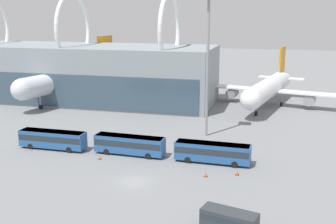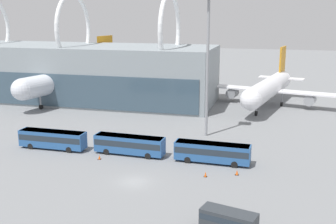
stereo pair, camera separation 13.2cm
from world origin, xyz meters
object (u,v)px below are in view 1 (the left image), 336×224
at_px(traffic_cone_2, 237,172).
at_px(service_van_foreground, 229,220).
at_px(traffic_cone_1, 206,174).
at_px(shuttle_bus_0, 53,138).
at_px(airliner_at_gate_near, 73,79).
at_px(airliner_at_gate_far, 269,88).
at_px(traffic_cone_0, 100,157).
at_px(shuttle_bus_2, 212,151).
at_px(floodlight_mast, 208,44).
at_px(shuttle_bus_1, 130,144).

bearing_deg(traffic_cone_2, service_van_foreground, -87.47).
xyz_separation_m(traffic_cone_1, traffic_cone_2, (4.22, 1.79, -0.01)).
bearing_deg(shuttle_bus_0, airliner_at_gate_near, 112.59).
relative_size(service_van_foreground, traffic_cone_1, 8.07).
height_order(shuttle_bus_0, traffic_cone_2, shuttle_bus_0).
relative_size(airliner_at_gate_far, shuttle_bus_0, 3.12).
bearing_deg(traffic_cone_2, airliner_at_gate_near, 138.24).
distance_m(airliner_at_gate_far, traffic_cone_1, 50.24).
bearing_deg(service_van_foreground, traffic_cone_0, 156.63).
bearing_deg(traffic_cone_1, shuttle_bus_2, 89.94).
height_order(shuttle_bus_2, traffic_cone_1, shuttle_bus_2).
height_order(floodlight_mast, traffic_cone_1, floodlight_mast).
relative_size(shuttle_bus_1, traffic_cone_1, 15.03).
bearing_deg(service_van_foreground, shuttle_bus_2, 118.29).
relative_size(airliner_at_gate_far, traffic_cone_0, 50.18).
relative_size(airliner_at_gate_near, traffic_cone_2, 52.74).
height_order(shuttle_bus_1, service_van_foreground, shuttle_bus_1).
height_order(airliner_at_gate_far, service_van_foreground, airliner_at_gate_far).
bearing_deg(shuttle_bus_2, shuttle_bus_0, -178.15).
xyz_separation_m(airliner_at_gate_near, traffic_cone_2, (46.59, -41.61, -5.29)).
height_order(floodlight_mast, traffic_cone_0, floodlight_mast).
xyz_separation_m(service_van_foreground, floodlight_mast, (-8.31, 34.68, 15.52)).
bearing_deg(traffic_cone_0, floodlight_mast, 50.79).
height_order(airliner_at_gate_far, traffic_cone_0, airliner_at_gate_far).
xyz_separation_m(shuttle_bus_2, traffic_cone_0, (-17.40, -2.93, -1.49)).
bearing_deg(traffic_cone_0, shuttle_bus_2, 9.57).
bearing_deg(service_van_foreground, shuttle_bus_1, 146.32).
distance_m(airliner_at_gate_far, traffic_cone_2, 48.03).
distance_m(airliner_at_gate_far, shuttle_bus_0, 55.74).
bearing_deg(airliner_at_gate_far, traffic_cone_1, 3.68).
bearing_deg(traffic_cone_1, shuttle_bus_0, 168.10).
height_order(shuttle_bus_1, shuttle_bus_2, same).
xyz_separation_m(shuttle_bus_0, service_van_foreground, (32.06, -20.33, -0.41)).
xyz_separation_m(airliner_at_gate_near, service_van_foreground, (47.32, -58.01, -4.22)).
distance_m(shuttle_bus_0, floodlight_mast, 31.59).
height_order(traffic_cone_0, traffic_cone_1, traffic_cone_1).
bearing_deg(shuttle_bus_0, floodlight_mast, 31.69).
xyz_separation_m(shuttle_bus_1, traffic_cone_0, (-3.84, -3.32, -1.49)).
distance_m(floodlight_mast, traffic_cone_2, 25.82).
distance_m(airliner_at_gate_near, shuttle_bus_0, 40.83).
xyz_separation_m(shuttle_bus_1, shuttle_bus_2, (13.56, -0.39, 0.00)).
relative_size(airliner_at_gate_far, traffic_cone_1, 46.65).
relative_size(airliner_at_gate_far, floodlight_mast, 1.42).
bearing_deg(shuttle_bus_1, shuttle_bus_0, -175.48).
xyz_separation_m(shuttle_bus_1, service_van_foreground, (18.50, -20.82, -0.41)).
bearing_deg(traffic_cone_0, traffic_cone_2, -2.89).
bearing_deg(shuttle_bus_2, airliner_at_gate_far, 82.28).
distance_m(shuttle_bus_2, floodlight_mast, 21.04).
bearing_deg(airliner_at_gate_near, floodlight_mast, 72.58).
height_order(shuttle_bus_2, traffic_cone_0, shuttle_bus_2).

